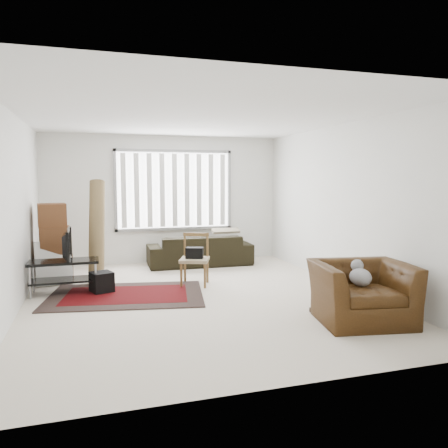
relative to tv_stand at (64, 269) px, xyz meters
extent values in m
plane|color=beige|center=(1.95, -0.86, -0.38)|extent=(6.00, 6.00, 0.00)
cube|color=white|center=(1.95, -0.86, 2.32)|extent=(5.00, 6.00, 0.02)
cube|color=white|center=(1.95, 2.14, 0.97)|extent=(5.00, 0.02, 2.70)
cube|color=white|center=(1.95, -3.86, 0.97)|extent=(5.00, 0.02, 2.70)
cube|color=white|center=(-0.55, -0.86, 0.97)|extent=(0.02, 6.00, 2.70)
cube|color=white|center=(4.45, -0.86, 0.97)|extent=(0.02, 6.00, 2.70)
cube|color=white|center=(2.15, 2.12, 1.17)|extent=(2.40, 0.01, 1.60)
cube|color=gray|center=(2.15, 2.10, 1.17)|extent=(2.52, 0.06, 1.72)
cube|color=white|center=(2.15, 2.06, 1.17)|extent=(2.40, 0.02, 1.55)
cube|color=black|center=(0.92, -0.44, -0.37)|extent=(2.56, 1.93, 0.02)
cube|color=#490608|center=(0.92, -0.44, -0.36)|extent=(2.00, 1.37, 0.00)
cube|color=black|center=(0.00, 0.00, 0.13)|extent=(1.05, 0.47, 0.04)
cube|color=black|center=(0.00, 0.00, -0.17)|extent=(1.01, 0.44, 0.03)
cylinder|color=#B2B2B7|center=(-0.47, -0.20, -0.12)|extent=(0.03, 0.03, 0.53)
cylinder|color=#B2B2B7|center=(0.47, -0.20, -0.12)|extent=(0.03, 0.03, 0.53)
cylinder|color=#B2B2B7|center=(-0.47, 0.20, -0.12)|extent=(0.03, 0.03, 0.53)
cylinder|color=#B2B2B7|center=(0.47, 0.20, -0.12)|extent=(0.03, 0.03, 0.53)
imported|color=black|center=(0.00, 0.00, 0.39)|extent=(0.11, 0.85, 0.49)
cube|color=black|center=(0.56, -0.14, -0.20)|extent=(0.40, 0.40, 0.31)
cube|color=brown|center=(-0.20, 0.89, -0.13)|extent=(0.62, 0.57, 0.51)
cube|color=brown|center=(-0.18, 0.86, 0.36)|extent=(0.56, 0.52, 0.46)
cube|color=brown|center=(-0.22, 0.91, 0.79)|extent=(0.51, 0.51, 0.41)
cube|color=silver|center=(-0.20, 0.64, 0.00)|extent=(0.63, 0.37, 0.75)
cylinder|color=brown|center=(0.52, 0.82, 0.51)|extent=(0.37, 0.86, 1.79)
imported|color=black|center=(2.58, 1.59, 0.03)|extent=(2.16, 0.99, 0.82)
cube|color=#887859|center=(2.08, -0.08, 0.06)|extent=(0.60, 0.60, 0.05)
cylinder|color=brown|center=(1.83, -0.20, -0.16)|extent=(0.04, 0.04, 0.43)
cylinder|color=brown|center=(2.19, -0.34, -0.16)|extent=(0.04, 0.04, 0.43)
cylinder|color=brown|center=(1.97, 0.17, -0.16)|extent=(0.04, 0.04, 0.43)
cylinder|color=brown|center=(2.33, 0.03, -0.16)|extent=(0.04, 0.04, 0.43)
cube|color=brown|center=(2.15, 0.11, 0.46)|extent=(0.43, 0.19, 0.06)
cube|color=brown|center=(1.97, 0.18, 0.27)|extent=(0.05, 0.05, 0.43)
cube|color=brown|center=(2.34, 0.04, 0.27)|extent=(0.05, 0.05, 0.43)
cube|color=black|center=(2.08, -0.08, 0.17)|extent=(0.33, 0.26, 0.19)
imported|color=#3A210B|center=(3.67, -2.53, 0.05)|extent=(1.31, 1.19, 0.86)
ellipsoid|color=#59595B|center=(3.67, -2.53, 0.18)|extent=(0.28, 0.34, 0.21)
sphere|color=#59595B|center=(3.70, -2.37, 0.31)|extent=(0.16, 0.16, 0.16)
camera|label=1|loc=(0.45, -7.17, 1.43)|focal=35.00mm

